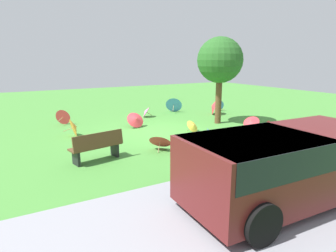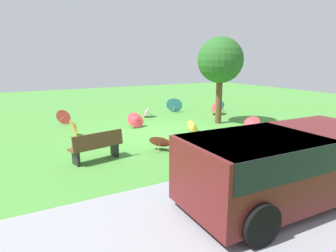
{
  "view_description": "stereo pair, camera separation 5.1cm",
  "coord_description": "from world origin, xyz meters",
  "px_view_note": "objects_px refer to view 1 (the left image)",
  "views": [
    {
      "loc": [
        5.65,
        10.61,
        3.03
      ],
      "look_at": [
        0.37,
        1.43,
        0.6
      ],
      "focal_mm": 31.58,
      "sensor_mm": 36.0,
      "label": 1
    },
    {
      "loc": [
        5.61,
        10.64,
        3.03
      ],
      "look_at": [
        0.37,
        1.43,
        0.6
      ],
      "focal_mm": 31.58,
      "sensor_mm": 36.0,
      "label": 2
    }
  ],
  "objects_px": {
    "parasol_blue_0": "(174,104)",
    "parasol_yellow_0": "(193,126)",
    "van_dark": "(281,162)",
    "shade_tree": "(220,61)",
    "park_bench": "(97,146)",
    "parasol_pink_0": "(146,111)",
    "parasol_red_0": "(136,119)",
    "parasol_blue_2": "(218,105)",
    "parasol_red_4": "(64,117)",
    "parasol_red_7": "(265,128)",
    "parasol_red_3": "(160,140)",
    "parasol_red_5": "(213,106)",
    "parasol_orange_1": "(75,127)",
    "parasol_blue_1": "(213,136)",
    "parasol_red_6": "(251,121)"
  },
  "relations": [
    {
      "from": "parasol_red_0",
      "to": "parasol_yellow_0",
      "type": "bearing_deg",
      "value": 131.14
    },
    {
      "from": "van_dark",
      "to": "shade_tree",
      "type": "bearing_deg",
      "value": -119.93
    },
    {
      "from": "parasol_red_3",
      "to": "parasol_red_4",
      "type": "relative_size",
      "value": 1.3
    },
    {
      "from": "shade_tree",
      "to": "parasol_blue_1",
      "type": "relative_size",
      "value": 4.9
    },
    {
      "from": "park_bench",
      "to": "parasol_red_3",
      "type": "distance_m",
      "value": 2.16
    },
    {
      "from": "parasol_blue_0",
      "to": "parasol_blue_2",
      "type": "distance_m",
      "value": 2.66
    },
    {
      "from": "parasol_blue_0",
      "to": "parasol_red_5",
      "type": "bearing_deg",
      "value": 130.87
    },
    {
      "from": "park_bench",
      "to": "parasol_red_5",
      "type": "relative_size",
      "value": 1.63
    },
    {
      "from": "van_dark",
      "to": "parasol_red_7",
      "type": "bearing_deg",
      "value": -134.81
    },
    {
      "from": "parasol_red_5",
      "to": "van_dark",
      "type": "bearing_deg",
      "value": 59.46
    },
    {
      "from": "park_bench",
      "to": "parasol_orange_1",
      "type": "distance_m",
      "value": 3.37
    },
    {
      "from": "parasol_red_3",
      "to": "parasol_red_5",
      "type": "xyz_separation_m",
      "value": [
        -5.64,
        -4.3,
        0.12
      ]
    },
    {
      "from": "parasol_blue_0",
      "to": "shade_tree",
      "type": "bearing_deg",
      "value": 94.42
    },
    {
      "from": "parasol_blue_0",
      "to": "parasol_yellow_0",
      "type": "bearing_deg",
      "value": 68.52
    },
    {
      "from": "park_bench",
      "to": "shade_tree",
      "type": "height_order",
      "value": "shade_tree"
    },
    {
      "from": "parasol_red_4",
      "to": "parasol_blue_0",
      "type": "bearing_deg",
      "value": -178.12
    },
    {
      "from": "parasol_blue_1",
      "to": "parasol_red_5",
      "type": "distance_m",
      "value": 6.09
    },
    {
      "from": "parasol_blue_0",
      "to": "park_bench",
      "type": "bearing_deg",
      "value": 43.68
    },
    {
      "from": "shade_tree",
      "to": "parasol_red_7",
      "type": "distance_m",
      "value": 3.85
    },
    {
      "from": "van_dark",
      "to": "parasol_red_3",
      "type": "xyz_separation_m",
      "value": [
        0.45,
        -4.5,
        -0.56
      ]
    },
    {
      "from": "parasol_red_0",
      "to": "parasol_red_7",
      "type": "xyz_separation_m",
      "value": [
        -3.84,
        3.93,
        -0.05
      ]
    },
    {
      "from": "parasol_red_0",
      "to": "parasol_red_7",
      "type": "bearing_deg",
      "value": 134.33
    },
    {
      "from": "parasol_red_3",
      "to": "parasol_red_7",
      "type": "xyz_separation_m",
      "value": [
        -4.49,
        0.44,
        -0.01
      ]
    },
    {
      "from": "parasol_blue_2",
      "to": "parasol_red_6",
      "type": "xyz_separation_m",
      "value": [
        1.92,
        4.53,
        0.07
      ]
    },
    {
      "from": "shade_tree",
      "to": "parasol_red_4",
      "type": "xyz_separation_m",
      "value": [
        6.44,
        -3.41,
        -2.55
      ]
    },
    {
      "from": "van_dark",
      "to": "parasol_red_6",
      "type": "height_order",
      "value": "van_dark"
    },
    {
      "from": "shade_tree",
      "to": "parasol_red_6",
      "type": "xyz_separation_m",
      "value": [
        -0.27,
        1.88,
        -2.52
      ]
    },
    {
      "from": "van_dark",
      "to": "parasol_blue_2",
      "type": "relative_size",
      "value": 6.8
    },
    {
      "from": "parasol_red_4",
      "to": "parasol_red_0",
      "type": "bearing_deg",
      "value": 138.77
    },
    {
      "from": "parasol_blue_2",
      "to": "parasol_red_5",
      "type": "bearing_deg",
      "value": 37.72
    },
    {
      "from": "parasol_blue_0",
      "to": "parasol_blue_2",
      "type": "xyz_separation_m",
      "value": [
        -2.47,
        0.96,
        -0.12
      ]
    },
    {
      "from": "parasol_red_0",
      "to": "parasol_red_4",
      "type": "height_order",
      "value": "parasol_red_4"
    },
    {
      "from": "parasol_pink_0",
      "to": "parasol_red_4",
      "type": "distance_m",
      "value": 4.11
    },
    {
      "from": "parasol_blue_1",
      "to": "parasol_red_0",
      "type": "bearing_deg",
      "value": -72.96
    },
    {
      "from": "van_dark",
      "to": "parasol_blue_0",
      "type": "bearing_deg",
      "value": -109.37
    },
    {
      "from": "parasol_blue_1",
      "to": "parasol_red_4",
      "type": "height_order",
      "value": "parasol_red_4"
    },
    {
      "from": "park_bench",
      "to": "parasol_blue_2",
      "type": "distance_m",
      "value": 10.13
    },
    {
      "from": "shade_tree",
      "to": "parasol_red_3",
      "type": "height_order",
      "value": "shade_tree"
    },
    {
      "from": "parasol_red_7",
      "to": "shade_tree",
      "type": "bearing_deg",
      "value": -88.88
    },
    {
      "from": "van_dark",
      "to": "parasol_red_5",
      "type": "xyz_separation_m",
      "value": [
        -5.19,
        -8.8,
        -0.44
      ]
    },
    {
      "from": "parasol_orange_1",
      "to": "parasol_red_7",
      "type": "bearing_deg",
      "value": 149.86
    },
    {
      "from": "parasol_pink_0",
      "to": "parasol_red_0",
      "type": "distance_m",
      "value": 2.46
    },
    {
      "from": "parasol_blue_0",
      "to": "parasol_red_6",
      "type": "xyz_separation_m",
      "value": [
        -0.55,
        5.5,
        -0.05
      ]
    },
    {
      "from": "parasol_yellow_0",
      "to": "parasol_orange_1",
      "type": "height_order",
      "value": "parasol_orange_1"
    },
    {
      "from": "shade_tree",
      "to": "parasol_red_0",
      "type": "distance_m",
      "value": 4.68
    },
    {
      "from": "parasol_red_0",
      "to": "parasol_red_3",
      "type": "relative_size",
      "value": 0.83
    },
    {
      "from": "parasol_blue_1",
      "to": "parasol_yellow_0",
      "type": "relative_size",
      "value": 1.19
    },
    {
      "from": "parasol_red_4",
      "to": "parasol_orange_1",
      "type": "bearing_deg",
      "value": 88.82
    },
    {
      "from": "van_dark",
      "to": "park_bench",
      "type": "relative_size",
      "value": 2.81
    },
    {
      "from": "parasol_red_0",
      "to": "parasol_red_5",
      "type": "bearing_deg",
      "value": -170.84
    }
  ]
}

